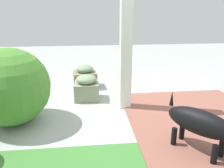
% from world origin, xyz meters
% --- Properties ---
extents(ground_plane, '(12.00, 12.00, 0.00)m').
position_xyz_m(ground_plane, '(0.00, 0.00, 0.00)').
color(ground_plane, '#A8ACA9').
extents(brick_path, '(1.80, 2.40, 0.02)m').
position_xyz_m(brick_path, '(-0.72, 0.74, 0.01)').
color(brick_path, '#905749').
rests_on(brick_path, ground).
extents(porch_pillar, '(0.15, 0.15, 2.07)m').
position_xyz_m(porch_pillar, '(0.17, 0.04, 1.04)').
color(porch_pillar, white).
rests_on(porch_pillar, ground).
extents(stone_planter_nearest, '(0.45, 0.42, 0.42)m').
position_xyz_m(stone_planter_nearest, '(0.75, -0.93, 0.19)').
color(stone_planter_nearest, gray).
rests_on(stone_planter_nearest, ground).
extents(stone_planter_near, '(0.39, 0.37, 0.40)m').
position_xyz_m(stone_planter_near, '(0.72, -0.33, 0.19)').
color(stone_planter_near, gray).
rests_on(stone_planter_near, ground).
extents(round_shrub, '(0.96, 0.96, 0.96)m').
position_xyz_m(round_shrub, '(1.64, 0.36, 0.48)').
color(round_shrub, '#4A8B32').
rests_on(round_shrub, ground).
extents(dog, '(0.63, 0.76, 0.58)m').
position_xyz_m(dog, '(-0.41, 1.26, 0.34)').
color(dog, black).
rests_on(dog, ground).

